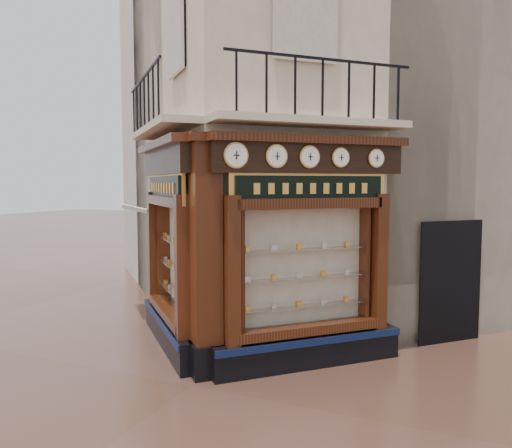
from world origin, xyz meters
The scene contains 16 objects.
ground centered at (0.00, 0.00, 0.00)m, with size 80.00×80.00×0.00m, color brown.
main_building centered at (0.00, 6.16, 6.00)m, with size 8.00×8.00×12.00m, color beige.
neighbour_left centered at (-2.47, 8.63, 5.50)m, with size 8.00×8.00×11.00m, color beige.
neighbour_right centered at (2.47, 8.63, 5.50)m, with size 8.00×8.00×11.00m, color beige.
shopfront_left centered at (-1.41, 1.57, 1.98)m, with size 2.86×2.86×3.98m.
shopfront_right centered at (1.41, 1.57, 1.98)m, with size 2.86×2.86×3.98m.
corner_pilaster centered at (0.00, 0.50, 1.95)m, with size 0.85×0.85×3.98m.
balcony centered at (0.00, 1.49, 4.22)m, with size 5.94×2.97×1.03m.
clock_a centered at (0.57, 0.46, 3.62)m, with size 0.32×0.32×0.41m.
clock_b centered at (1.05, 0.95, 3.62)m, with size 0.30×0.30×0.38m.
clock_c centered at (1.47, 1.37, 3.62)m, with size 0.30×0.30×0.37m.
clock_d centered at (1.89, 1.78, 3.62)m, with size 0.27×0.27×0.34m.
clock_e centered at (2.39, 2.29, 3.62)m, with size 0.27×0.27×0.33m.
awning centered at (-3.33, 3.12, 0.00)m, with size 1.53×0.92×0.08m, color white, non-canonical shape.
signboard_left centered at (-1.46, 1.51, 3.10)m, with size 2.18×2.18×0.58m.
signboard_right centered at (1.46, 1.51, 3.10)m, with size 2.11×2.11×0.56m.
Camera 1 is at (4.00, -6.56, 3.19)m, focal length 35.00 mm.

